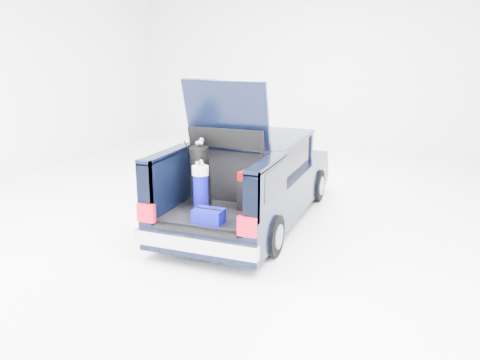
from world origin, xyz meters
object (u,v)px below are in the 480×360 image
at_px(red_suitcase, 252,192).
at_px(blue_golf_bag, 201,189).
at_px(car, 253,180).
at_px(blue_duffel, 209,216).
at_px(black_golf_bag, 201,176).

relative_size(red_suitcase, blue_golf_bag, 0.78).
xyz_separation_m(car, red_suitcase, (0.47, -1.33, 0.22)).
xyz_separation_m(car, blue_duffel, (0.09, -2.01, 0.03)).
relative_size(car, blue_golf_bag, 5.91).
relative_size(black_golf_bag, blue_duffel, 2.50).
bearing_deg(car, blue_golf_bag, -96.35).
bearing_deg(red_suitcase, black_golf_bag, -164.85).
height_order(car, blue_duffel, car).
distance_m(car, blue_golf_bag, 1.71).
bearing_deg(red_suitcase, blue_duffel, -108.92).
relative_size(blue_golf_bag, blue_duffel, 1.92).
bearing_deg(blue_golf_bag, black_golf_bag, 110.35).
height_order(car, blue_golf_bag, car).
distance_m(blue_golf_bag, blue_duffel, 0.50).
bearing_deg(blue_golf_bag, car, 79.12).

